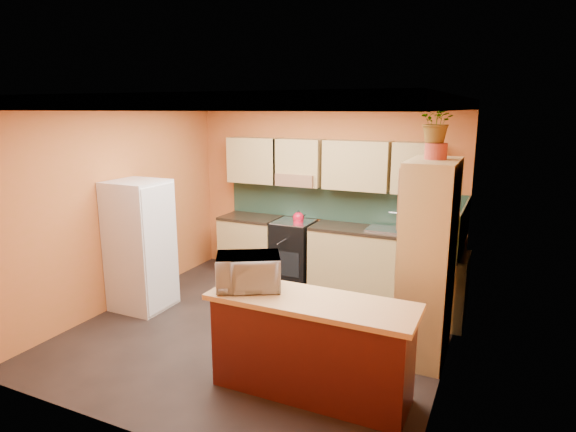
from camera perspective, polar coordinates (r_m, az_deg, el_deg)
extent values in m
plane|color=black|center=(5.94, -3.19, -13.29)|extent=(4.20, 4.20, 0.00)
cube|color=white|center=(5.34, -3.56, 13.74)|extent=(4.20, 4.20, 0.04)
cube|color=#BA6131|center=(7.37, 4.36, 2.88)|extent=(4.20, 0.04, 2.70)
cube|color=#BA6131|center=(3.84, -18.40, -6.98)|extent=(4.20, 0.04, 2.70)
cube|color=#BA6131|center=(6.72, -19.37, 1.24)|extent=(0.04, 4.20, 2.70)
cube|color=#BA6131|center=(4.89, 18.94, -2.83)|extent=(0.04, 4.20, 2.70)
cube|color=#203B2D|center=(7.30, 6.14, 1.44)|extent=(3.70, 0.02, 0.53)
cube|color=#203B2D|center=(6.28, 20.12, -1.12)|extent=(0.02, 1.40, 0.53)
cube|color=tan|center=(7.11, 4.70, 6.19)|extent=(3.10, 0.34, 0.70)
cylinder|color=white|center=(5.88, -0.70, 13.27)|extent=(0.26, 0.26, 0.06)
cube|color=tan|center=(7.23, 5.21, -4.76)|extent=(3.65, 0.60, 0.88)
cube|color=black|center=(7.10, 5.28, -1.22)|extent=(3.65, 0.62, 0.04)
cube|color=black|center=(7.44, 0.66, -4.06)|extent=(0.58, 0.58, 0.91)
cube|color=silver|center=(6.88, 11.37, -1.57)|extent=(0.48, 0.40, 0.03)
cube|color=tan|center=(6.26, 16.73, -8.06)|extent=(0.60, 0.80, 0.88)
cube|color=black|center=(6.12, 17.00, -4.02)|extent=(0.62, 0.80, 0.04)
cube|color=silver|center=(6.57, -17.11, -3.35)|extent=(0.68, 0.66, 1.70)
cube|color=tan|center=(5.21, 16.24, -5.14)|extent=(0.48, 0.90, 2.10)
cylinder|color=#9C3525|center=(5.04, 17.12, 7.36)|extent=(0.22, 0.22, 0.16)
imported|color=tan|center=(5.03, 17.34, 10.69)|extent=(0.49, 0.47, 0.43)
cube|color=#461110|center=(4.58, 2.73, -15.49)|extent=(1.80, 0.55, 0.88)
cube|color=tan|center=(4.38, 2.80, -10.11)|extent=(1.90, 0.65, 0.05)
imported|color=silver|center=(4.57, -4.75, -6.59)|extent=(0.71, 0.64, 0.33)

